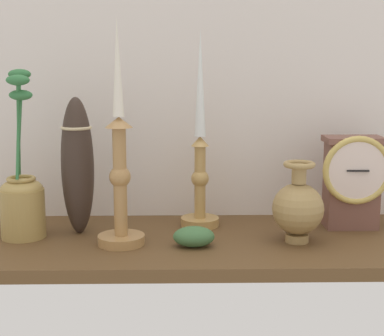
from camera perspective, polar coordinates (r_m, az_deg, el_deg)
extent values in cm
cube|color=brown|center=(117.79, 0.39, -7.29)|extent=(100.00, 36.00, 2.40)
cube|color=silver|center=(130.85, 0.19, 9.45)|extent=(120.00, 2.00, 65.00)
cube|color=brown|center=(127.26, 15.06, -1.61)|extent=(10.55, 6.32, 17.89)
cube|color=brown|center=(125.71, 15.26, 2.66)|extent=(11.82, 7.07, 1.20)
torus|color=tan|center=(123.21, 15.59, -0.22)|extent=(14.00, 1.27, 14.00)
cylinder|color=#F2DCD1|center=(123.11, 15.60, -0.23)|extent=(11.70, 0.40, 11.70)
cube|color=black|center=(122.83, 15.64, -0.26)|extent=(4.48, 0.83, 0.30)
cylinder|color=#AB7E48|center=(114.12, -6.80, -6.85)|extent=(8.93, 8.93, 1.80)
cylinder|color=#AB7E48|center=(111.38, -6.92, -1.36)|extent=(2.54, 2.54, 20.47)
sphere|color=#AB7E48|center=(111.18, -6.93, -0.84)|extent=(4.07, 4.07, 4.07)
cone|color=#AB7E48|center=(109.69, -7.05, 4.40)|extent=(5.15, 5.15, 2.00)
cone|color=white|center=(109.15, -7.16, 9.63)|extent=(2.09, 2.09, 18.00)
cylinder|color=tan|center=(125.67, 0.76, -5.17)|extent=(8.05, 8.05, 1.80)
cylinder|color=tan|center=(123.68, 0.77, -1.36)|extent=(2.33, 2.33, 15.24)
sphere|color=tan|center=(123.53, 0.77, -1.02)|extent=(3.73, 3.73, 3.73)
cone|color=tan|center=(122.25, 0.78, 2.60)|extent=(3.75, 3.75, 2.00)
cone|color=white|center=(121.25, 0.80, 8.16)|extent=(2.35, 2.35, 21.71)
cylinder|color=#A4844E|center=(116.58, 10.05, -6.62)|extent=(4.45, 4.45, 1.60)
sphere|color=#A4844E|center=(115.07, 10.14, -3.88)|extent=(9.88, 9.88, 9.88)
cylinder|color=#A4844E|center=(113.63, 10.24, -0.57)|extent=(2.77, 2.77, 3.63)
torus|color=#A4844E|center=(113.31, 10.27, 0.33)|extent=(6.03, 6.03, 1.09)
cylinder|color=#A88A49|center=(121.32, -15.93, -4.21)|extent=(8.63, 8.63, 9.70)
ellipsoid|color=#A88A49|center=(120.24, -16.04, -1.97)|extent=(8.20, 8.20, 4.10)
torus|color=#A88A49|center=(119.84, -16.09, -1.01)|extent=(5.60, 5.60, 0.85)
cylinder|color=#32703D|center=(118.59, -16.28, 2.85)|extent=(2.73, 2.88, 16.12)
ellipsoid|color=#32703D|center=(116.50, -16.12, 6.75)|extent=(4.40, 2.80, 2.00)
cylinder|color=#32703D|center=(118.42, -16.32, 3.52)|extent=(2.54, 5.41, 18.56)
ellipsoid|color=#32703D|center=(115.18, -16.39, 8.10)|extent=(4.40, 2.80, 2.00)
cylinder|color=#32703D|center=(118.37, -16.33, 3.75)|extent=(0.76, 6.61, 19.29)
ellipsoid|color=#32703D|center=(120.68, -16.23, 8.65)|extent=(4.40, 2.80, 2.00)
ellipsoid|color=#362921|center=(119.96, -10.94, 0.18)|extent=(6.48, 6.48, 27.44)
torus|color=#CCB78C|center=(118.89, -11.06, 3.83)|extent=(6.11, 6.11, 0.60)
ellipsoid|color=#416E3F|center=(111.70, 0.18, -6.60)|extent=(7.80, 5.46, 3.85)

